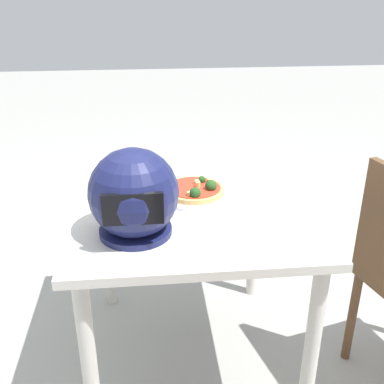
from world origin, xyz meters
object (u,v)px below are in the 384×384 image
(drinking_glass, at_px, (109,174))
(motorcycle_helmet, at_px, (134,195))
(pizza, at_px, (195,189))
(dining_table, at_px, (190,224))

(drinking_glass, bearing_deg, motorcycle_helmet, 105.53)
(pizza, bearing_deg, dining_table, 48.72)
(dining_table, xyz_separation_m, pizza, (-0.02, -0.02, 0.13))
(dining_table, bearing_deg, motorcycle_helmet, 50.22)
(dining_table, bearing_deg, drinking_glass, -23.27)
(pizza, height_order, drinking_glass, drinking_glass)
(pizza, distance_m, drinking_glass, 0.33)
(dining_table, bearing_deg, pizza, -131.28)
(dining_table, distance_m, motorcycle_helmet, 0.38)
(pizza, relative_size, motorcycle_helmet, 0.80)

